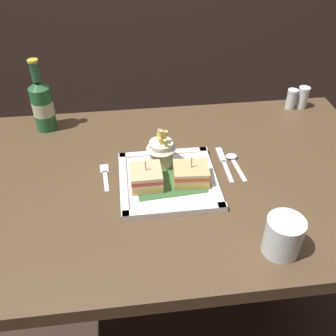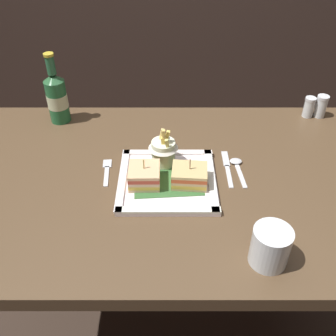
% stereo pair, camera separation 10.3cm
% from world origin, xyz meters
% --- Properties ---
extents(ground_plane, '(6.00, 6.00, 0.00)m').
position_xyz_m(ground_plane, '(0.00, 0.00, 0.00)').
color(ground_plane, '#35281F').
extents(dining_table, '(1.26, 0.76, 0.77)m').
position_xyz_m(dining_table, '(0.00, 0.00, 0.65)').
color(dining_table, brown).
rests_on(dining_table, ground_plane).
extents(square_plate, '(0.26, 0.26, 0.02)m').
position_xyz_m(square_plate, '(-0.00, -0.02, 0.78)').
color(square_plate, white).
rests_on(square_plate, dining_table).
extents(sandwich_half_left, '(0.08, 0.08, 0.08)m').
position_xyz_m(sandwich_half_left, '(-0.06, -0.04, 0.80)').
color(sandwich_half_left, '#E0B489').
rests_on(sandwich_half_left, square_plate).
extents(sandwich_half_right, '(0.10, 0.08, 0.08)m').
position_xyz_m(sandwich_half_right, '(0.06, -0.04, 0.80)').
color(sandwich_half_right, '#DAB17C').
rests_on(sandwich_half_right, square_plate).
extents(fries_cup, '(0.08, 0.08, 0.12)m').
position_xyz_m(fries_cup, '(-0.01, 0.05, 0.83)').
color(fries_cup, silver).
rests_on(fries_cup, square_plate).
extents(beer_bottle, '(0.07, 0.07, 0.23)m').
position_xyz_m(beer_bottle, '(-0.36, 0.30, 0.86)').
color(beer_bottle, '#24683A').
rests_on(beer_bottle, dining_table).
extents(water_glass, '(0.08, 0.08, 0.09)m').
position_xyz_m(water_glass, '(0.21, -0.28, 0.81)').
color(water_glass, silver).
rests_on(water_glass, dining_table).
extents(fork, '(0.03, 0.12, 0.00)m').
position_xyz_m(fork, '(-0.17, 0.02, 0.77)').
color(fork, silver).
rests_on(fork, dining_table).
extents(knife, '(0.02, 0.17, 0.00)m').
position_xyz_m(knife, '(0.17, 0.04, 0.77)').
color(knife, silver).
rests_on(knife, dining_table).
extents(spoon, '(0.04, 0.13, 0.01)m').
position_xyz_m(spoon, '(0.20, 0.04, 0.77)').
color(spoon, silver).
rests_on(spoon, dining_table).
extents(salt_shaker, '(0.04, 0.04, 0.07)m').
position_xyz_m(salt_shaker, '(0.47, 0.32, 0.80)').
color(salt_shaker, silver).
rests_on(salt_shaker, dining_table).
extents(pepper_shaker, '(0.04, 0.04, 0.08)m').
position_xyz_m(pepper_shaker, '(0.51, 0.32, 0.80)').
color(pepper_shaker, silver).
rests_on(pepper_shaker, dining_table).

